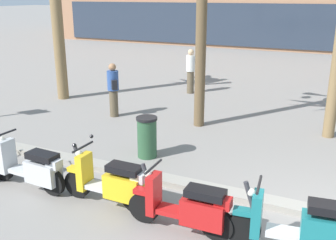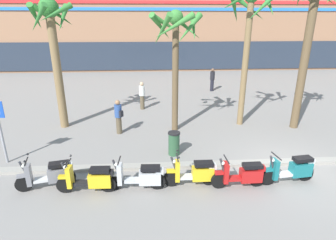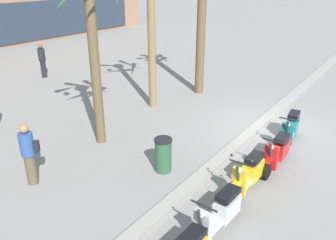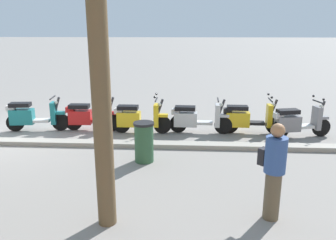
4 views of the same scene
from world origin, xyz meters
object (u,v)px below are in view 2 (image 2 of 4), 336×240
object	(u,v)px
scooter_yellow_tail_end	(195,173)
palm_tree_mid_walkway	(53,36)
scooter_grey_lead_nearest	(50,175)
palm_tree_near_sign	(312,19)
palm_tree_far_corner	(176,39)
pedestrian_strolling_near_curb	(142,95)
pedestrian_by_palm_tree	(119,116)
pedestrian_window_shopping	(212,79)
litter_bin	(174,143)
scooter_teal_mid_front	(292,169)
palm_tree_by_mall_entrance	(249,25)
scooter_yellow_gap_after_mid	(91,179)
scooter_red_second_in_line	(243,175)
scooter_silver_mid_centre	(141,177)

from	to	relation	value
scooter_yellow_tail_end	palm_tree_mid_walkway	distance (m)	8.90
scooter_grey_lead_nearest	palm_tree_near_sign	world-z (taller)	palm_tree_near_sign
palm_tree_far_corner	pedestrian_strolling_near_curb	distance (m)	5.09
palm_tree_far_corner	pedestrian_by_palm_tree	size ratio (longest dim) A/B	3.36
palm_tree_mid_walkway	pedestrian_by_palm_tree	bearing A→B (deg)	-20.75
palm_tree_near_sign	pedestrian_strolling_near_curb	distance (m)	9.39
pedestrian_window_shopping	litter_bin	size ratio (longest dim) A/B	1.79
pedestrian_by_palm_tree	litter_bin	size ratio (longest dim) A/B	1.71
scooter_teal_mid_front	litter_bin	bearing A→B (deg)	148.90
scooter_grey_lead_nearest	litter_bin	size ratio (longest dim) A/B	1.87
pedestrian_strolling_near_curb	palm_tree_by_mall_entrance	bearing A→B (deg)	-29.55
scooter_yellow_gap_after_mid	palm_tree_near_sign	size ratio (longest dim) A/B	0.26
pedestrian_window_shopping	palm_tree_near_sign	bearing A→B (deg)	-72.03
palm_tree_mid_walkway	pedestrian_window_shopping	size ratio (longest dim) A/B	3.52
pedestrian_strolling_near_curb	pedestrian_window_shopping	size ratio (longest dim) A/B	0.97
scooter_yellow_tail_end	scooter_red_second_in_line	size ratio (longest dim) A/B	0.99
scooter_silver_mid_centre	palm_tree_by_mall_entrance	size ratio (longest dim) A/B	0.29
scooter_teal_mid_front	scooter_grey_lead_nearest	bearing A→B (deg)	178.59
scooter_red_second_in_line	palm_tree_near_sign	distance (m)	8.02
scooter_yellow_gap_after_mid	palm_tree_by_mall_entrance	size ratio (longest dim) A/B	0.29
scooter_red_second_in_line	palm_tree_mid_walkway	bearing A→B (deg)	141.21
scooter_silver_mid_centre	scooter_yellow_tail_end	distance (m)	1.72
scooter_yellow_gap_after_mid	scooter_grey_lead_nearest	bearing A→B (deg)	165.65
palm_tree_mid_walkway	litter_bin	xyz separation A→B (m)	(5.22, -3.40, -3.88)
pedestrian_by_palm_tree	pedestrian_window_shopping	bearing A→B (deg)	52.36
pedestrian_by_palm_tree	pedestrian_window_shopping	xyz separation A→B (m)	(6.12, 7.94, 0.04)
scooter_grey_lead_nearest	pedestrian_by_palm_tree	xyz separation A→B (m)	(1.70, 4.36, 0.41)
litter_bin	pedestrian_window_shopping	bearing A→B (deg)	70.01
scooter_red_second_in_line	pedestrian_strolling_near_curb	bearing A→B (deg)	111.81
palm_tree_far_corner	pedestrian_strolling_near_curb	xyz separation A→B (m)	(-1.67, 3.42, -3.38)
scooter_yellow_gap_after_mid	scooter_teal_mid_front	distance (m)	6.45
pedestrian_strolling_near_curb	pedestrian_window_shopping	xyz separation A→B (m)	(5.13, 4.21, 0.03)
scooter_red_second_in_line	pedestrian_window_shopping	xyz separation A→B (m)	(1.75, 12.66, 0.46)
palm_tree_by_mall_entrance	palm_tree_near_sign	xyz separation A→B (m)	(2.57, -0.62, 0.27)
scooter_yellow_tail_end	litter_bin	distance (m)	2.26
scooter_teal_mid_front	palm_tree_by_mall_entrance	xyz separation A→B (m)	(-0.03, 5.41, 4.37)
scooter_silver_mid_centre	palm_tree_near_sign	bearing A→B (deg)	33.19
scooter_teal_mid_front	palm_tree_far_corner	world-z (taller)	palm_tree_far_corner
scooter_grey_lead_nearest	pedestrian_strolling_near_curb	bearing A→B (deg)	71.57
scooter_silver_mid_centre	palm_tree_near_sign	xyz separation A→B (m)	(7.47, 4.89, 4.66)
scooter_yellow_tail_end	scooter_teal_mid_front	bearing A→B (deg)	-0.28
palm_tree_by_mall_entrance	palm_tree_mid_walkway	world-z (taller)	palm_tree_by_mall_entrance
palm_tree_far_corner	palm_tree_mid_walkway	distance (m)	5.55
palm_tree_near_sign	pedestrian_by_palm_tree	size ratio (longest dim) A/B	4.25
pedestrian_strolling_near_curb	palm_tree_mid_walkway	bearing A→B (deg)	-145.26
scooter_yellow_gap_after_mid	scooter_teal_mid_front	size ratio (longest dim) A/B	0.98
scooter_silver_mid_centre	pedestrian_strolling_near_curb	world-z (taller)	pedestrian_strolling_near_curb
scooter_red_second_in_line	scooter_silver_mid_centre	bearing A→B (deg)	178.66
scooter_grey_lead_nearest	palm_tree_by_mall_entrance	xyz separation A→B (m)	(7.75, 5.22, 4.38)
scooter_teal_mid_front	scooter_red_second_in_line	bearing A→B (deg)	-174.38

